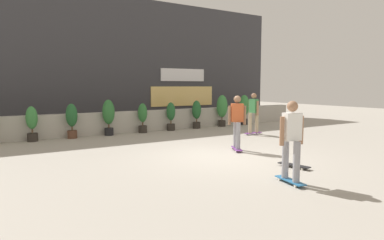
{
  "coord_description": "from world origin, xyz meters",
  "views": [
    {
      "loc": [
        -5.62,
        -7.56,
        2.0
      ],
      "look_at": [
        0.0,
        1.5,
        0.9
      ],
      "focal_mm": 31.3,
      "sensor_mm": 36.0,
      "label": 1
    }
  ],
  "objects_px": {
    "potted_plant_1": "(32,122)",
    "potted_plant_4": "(143,117)",
    "potted_plant_2": "(72,119)",
    "skater_by_wall_left": "(237,120)",
    "potted_plant_7": "(222,108)",
    "skater_by_wall_right": "(291,138)",
    "skater_far_right": "(254,112)",
    "potted_plant_3": "(109,115)",
    "potted_plant_5": "(171,115)",
    "potted_plant_6": "(197,113)",
    "potted_plant_8": "(244,107)",
    "skateboard_near_camera": "(294,165)"
  },
  "relations": [
    {
      "from": "potted_plant_4",
      "to": "potted_plant_8",
      "type": "distance_m",
      "value": 5.62
    },
    {
      "from": "potted_plant_3",
      "to": "potted_plant_4",
      "type": "xyz_separation_m",
      "value": [
        1.47,
        0.0,
        -0.15
      ]
    },
    {
      "from": "potted_plant_2",
      "to": "skater_by_wall_left",
      "type": "xyz_separation_m",
      "value": [
        3.77,
        -5.19,
        0.2
      ]
    },
    {
      "from": "potted_plant_5",
      "to": "skater_by_wall_right",
      "type": "xyz_separation_m",
      "value": [
        -1.79,
        -8.5,
        0.25
      ]
    },
    {
      "from": "potted_plant_7",
      "to": "potted_plant_6",
      "type": "bearing_deg",
      "value": -180.0
    },
    {
      "from": "potted_plant_2",
      "to": "skateboard_near_camera",
      "type": "bearing_deg",
      "value": -64.86
    },
    {
      "from": "potted_plant_1",
      "to": "skater_by_wall_left",
      "type": "relative_size",
      "value": 0.75
    },
    {
      "from": "skater_by_wall_left",
      "to": "skateboard_near_camera",
      "type": "relative_size",
      "value": 2.06
    },
    {
      "from": "potted_plant_6",
      "to": "potted_plant_8",
      "type": "xyz_separation_m",
      "value": [
        2.89,
        0.0,
        0.16
      ]
    },
    {
      "from": "potted_plant_8",
      "to": "skater_by_wall_right",
      "type": "height_order",
      "value": "skater_by_wall_right"
    },
    {
      "from": "potted_plant_6",
      "to": "potted_plant_8",
      "type": "height_order",
      "value": "potted_plant_8"
    },
    {
      "from": "potted_plant_3",
      "to": "potted_plant_4",
      "type": "distance_m",
      "value": 1.48
    },
    {
      "from": "potted_plant_1",
      "to": "potted_plant_3",
      "type": "height_order",
      "value": "potted_plant_3"
    },
    {
      "from": "potted_plant_6",
      "to": "potted_plant_1",
      "type": "bearing_deg",
      "value": 180.0
    },
    {
      "from": "potted_plant_1",
      "to": "potted_plant_4",
      "type": "distance_m",
      "value": 4.27
    },
    {
      "from": "potted_plant_4",
      "to": "skater_far_right",
      "type": "height_order",
      "value": "skater_far_right"
    },
    {
      "from": "potted_plant_1",
      "to": "skateboard_near_camera",
      "type": "height_order",
      "value": "potted_plant_1"
    },
    {
      "from": "potted_plant_3",
      "to": "skater_far_right",
      "type": "relative_size",
      "value": 0.85
    },
    {
      "from": "potted_plant_7",
      "to": "potted_plant_4",
      "type": "bearing_deg",
      "value": 180.0
    },
    {
      "from": "potted_plant_7",
      "to": "skater_by_wall_right",
      "type": "height_order",
      "value": "skater_by_wall_right"
    },
    {
      "from": "potted_plant_5",
      "to": "skater_by_wall_left",
      "type": "height_order",
      "value": "skater_by_wall_left"
    },
    {
      "from": "potted_plant_5",
      "to": "potted_plant_3",
      "type": "bearing_deg",
      "value": -180.0
    },
    {
      "from": "potted_plant_3",
      "to": "potted_plant_5",
      "type": "relative_size",
      "value": 1.15
    },
    {
      "from": "skater_by_wall_left",
      "to": "skater_by_wall_right",
      "type": "bearing_deg",
      "value": -111.55
    },
    {
      "from": "potted_plant_2",
      "to": "skater_by_wall_right",
      "type": "height_order",
      "value": "skater_by_wall_right"
    },
    {
      "from": "potted_plant_1",
      "to": "potted_plant_6",
      "type": "distance_m",
      "value": 7.0
    },
    {
      "from": "potted_plant_7",
      "to": "potted_plant_5",
      "type": "bearing_deg",
      "value": 180.0
    },
    {
      "from": "potted_plant_5",
      "to": "potted_plant_2",
      "type": "bearing_deg",
      "value": -180.0
    },
    {
      "from": "skater_by_wall_left",
      "to": "potted_plant_4",
      "type": "bearing_deg",
      "value": 99.55
    },
    {
      "from": "potted_plant_7",
      "to": "skater_by_wall_right",
      "type": "relative_size",
      "value": 0.91
    },
    {
      "from": "potted_plant_8",
      "to": "skater_far_right",
      "type": "distance_m",
      "value": 3.49
    },
    {
      "from": "potted_plant_7",
      "to": "skater_by_wall_left",
      "type": "bearing_deg",
      "value": -122.68
    },
    {
      "from": "potted_plant_2",
      "to": "skater_far_right",
      "type": "distance_m",
      "value": 7.15
    },
    {
      "from": "potted_plant_1",
      "to": "potted_plant_4",
      "type": "height_order",
      "value": "potted_plant_1"
    },
    {
      "from": "potted_plant_6",
      "to": "potted_plant_7",
      "type": "xyz_separation_m",
      "value": [
        1.48,
        0.0,
        0.17
      ]
    },
    {
      "from": "skater_by_wall_left",
      "to": "skater_far_right",
      "type": "xyz_separation_m",
      "value": [
        2.77,
        2.31,
        0.0
      ]
    },
    {
      "from": "potted_plant_6",
      "to": "skater_far_right",
      "type": "xyz_separation_m",
      "value": [
        0.92,
        -2.89,
        0.22
      ]
    },
    {
      "from": "potted_plant_1",
      "to": "skater_far_right",
      "type": "height_order",
      "value": "skater_far_right"
    },
    {
      "from": "potted_plant_1",
      "to": "potted_plant_2",
      "type": "height_order",
      "value": "potted_plant_2"
    },
    {
      "from": "potted_plant_5",
      "to": "potted_plant_8",
      "type": "distance_m",
      "value": 4.26
    },
    {
      "from": "potted_plant_6",
      "to": "potted_plant_7",
      "type": "bearing_deg",
      "value": 0.0
    },
    {
      "from": "potted_plant_2",
      "to": "potted_plant_7",
      "type": "height_order",
      "value": "potted_plant_7"
    },
    {
      "from": "skater_by_wall_right",
      "to": "skateboard_near_camera",
      "type": "xyz_separation_m",
      "value": [
        1.11,
        0.87,
        -0.88
      ]
    },
    {
      "from": "potted_plant_6",
      "to": "skater_by_wall_left",
      "type": "bearing_deg",
      "value": -109.61
    },
    {
      "from": "potted_plant_2",
      "to": "potted_plant_6",
      "type": "xyz_separation_m",
      "value": [
        5.62,
        -0.0,
        -0.01
      ]
    },
    {
      "from": "potted_plant_4",
      "to": "potted_plant_6",
      "type": "xyz_separation_m",
      "value": [
        2.72,
        -0.0,
        0.04
      ]
    },
    {
      "from": "skater_far_right",
      "to": "skateboard_near_camera",
      "type": "xyz_separation_m",
      "value": [
        -2.96,
        -4.74,
        -0.88
      ]
    },
    {
      "from": "skater_far_right",
      "to": "potted_plant_8",
      "type": "bearing_deg",
      "value": 55.65
    },
    {
      "from": "skater_far_right",
      "to": "potted_plant_1",
      "type": "bearing_deg",
      "value": 159.97
    },
    {
      "from": "potted_plant_7",
      "to": "skateboard_near_camera",
      "type": "height_order",
      "value": "potted_plant_7"
    }
  ]
}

